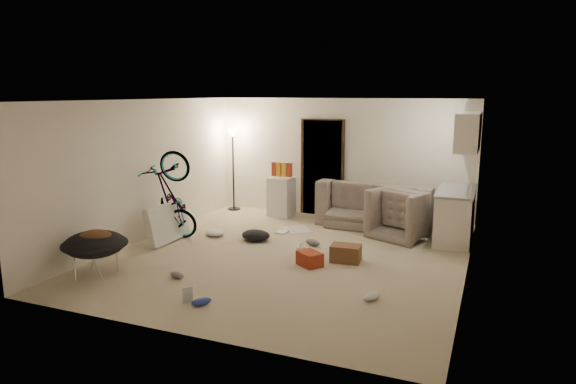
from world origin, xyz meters
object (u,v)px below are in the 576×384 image
at_px(mini_fridge, 281,196).
at_px(saucer_chair, 95,250).
at_px(kitchen_counter, 455,216).
at_px(sofa, 376,209).
at_px(floor_lamp, 233,152).
at_px(drink_case_b, 310,259).
at_px(bicycle, 172,216).
at_px(juicer, 301,250).
at_px(drink_case_a, 346,253).
at_px(armchair, 407,219).
at_px(tv_box, 167,223).

relative_size(mini_fridge, saucer_chair, 0.89).
xyz_separation_m(kitchen_counter, sofa, (-1.53, 0.45, -0.11)).
bearing_deg(floor_lamp, kitchen_counter, -7.66).
height_order(saucer_chair, drink_case_b, saucer_chair).
bearing_deg(mini_fridge, bicycle, -112.05).
xyz_separation_m(sofa, mini_fridge, (-2.09, 0.10, 0.08)).
relative_size(drink_case_b, juicer, 1.70).
xyz_separation_m(drink_case_a, drink_case_b, (-0.46, -0.41, -0.02)).
bearing_deg(mini_fridge, drink_case_b, -57.13).
height_order(kitchen_counter, sofa, kitchen_counter).
height_order(kitchen_counter, saucer_chair, kitchen_counter).
relative_size(armchair, saucer_chair, 1.09).
xyz_separation_m(floor_lamp, kitchen_counter, (4.83, -0.65, -0.87)).
bearing_deg(tv_box, drink_case_a, 3.35).
distance_m(bicycle, juicer, 2.52).
bearing_deg(tv_box, juicer, 3.97).
relative_size(saucer_chair, tv_box, 0.90).
bearing_deg(floor_lamp, tv_box, -87.87).
relative_size(bicycle, drink_case_b, 4.45).
xyz_separation_m(tv_box, drink_case_a, (3.25, 0.12, -0.21)).
bearing_deg(floor_lamp, bicycle, -87.74).
distance_m(kitchen_counter, tv_box, 5.15).
relative_size(armchair, bicycle, 0.61).
distance_m(floor_lamp, juicer, 3.85).
bearing_deg(juicer, saucer_chair, -140.54).
distance_m(kitchen_counter, saucer_chair, 6.07).
bearing_deg(juicer, floor_lamp, 135.39).
relative_size(kitchen_counter, drink_case_b, 4.03).
xyz_separation_m(sofa, tv_box, (-3.20, -2.49, 0.01)).
bearing_deg(saucer_chair, tv_box, 92.56).
relative_size(bicycle, juicer, 7.59).
distance_m(armchair, saucer_chair, 5.41).
relative_size(kitchen_counter, drink_case_a, 3.26).
distance_m(armchair, drink_case_a, 1.96).
bearing_deg(sofa, saucer_chair, 57.62).
bearing_deg(sofa, drink_case_b, 84.89).
height_order(saucer_chair, drink_case_a, saucer_chair).
bearing_deg(tv_box, kitchen_counter, 24.50).
bearing_deg(drink_case_a, drink_case_b, -143.24).
bearing_deg(bicycle, juicer, -98.34).
bearing_deg(drink_case_b, sofa, 116.63).
distance_m(kitchen_counter, drink_case_b, 3.04).
relative_size(floor_lamp, armchair, 1.79).
bearing_deg(mini_fridge, tv_box, -110.79).
bearing_deg(armchair, sofa, -13.16).
distance_m(mini_fridge, drink_case_b, 3.34).
bearing_deg(juicer, armchair, 52.89).
bearing_deg(drink_case_b, mini_fridge, 155.35).
height_order(kitchen_counter, mini_fridge, kitchen_counter).
height_order(sofa, bicycle, bicycle).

